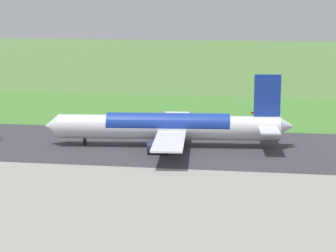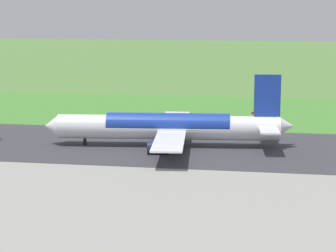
{
  "view_description": "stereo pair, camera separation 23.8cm",
  "coord_description": "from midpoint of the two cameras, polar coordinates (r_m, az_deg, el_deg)",
  "views": [
    {
      "loc": [
        -28.87,
        135.73,
        30.76
      ],
      "look_at": [
        -7.0,
        0.0,
        4.5
      ],
      "focal_mm": 69.38,
      "sensor_mm": 36.0,
      "label": 1
    },
    {
      "loc": [
        -29.11,
        135.69,
        30.76
      ],
      "look_at": [
        -7.0,
        0.0,
        4.5
      ],
      "focal_mm": 69.38,
      "sensor_mm": 36.0,
      "label": 2
    }
  ],
  "objects": [
    {
      "name": "ground_plane",
      "position": [
        142.14,
        -2.84,
        -1.7
      ],
      "size": [
        800.0,
        800.0,
        0.0
      ],
      "primitive_type": "plane",
      "color": "#547F3D"
    },
    {
      "name": "runway_asphalt",
      "position": [
        142.13,
        -2.84,
        -1.69
      ],
      "size": [
        600.0,
        38.21,
        0.06
      ],
      "primitive_type": "cube",
      "color": "#38383D",
      "rests_on": "ground"
    },
    {
      "name": "grass_verge_foreground",
      "position": [
        178.11,
        -0.35,
        0.87
      ],
      "size": [
        600.0,
        80.0,
        0.04
      ],
      "primitive_type": "cube",
      "color": "#478534",
      "rests_on": "ground"
    },
    {
      "name": "airliner_main",
      "position": [
        139.97,
        0.11,
        -0.06
      ],
      "size": [
        54.15,
        44.38,
        15.88
      ],
      "color": "white",
      "rests_on": "ground"
    },
    {
      "name": "no_stopping_sign",
      "position": [
        172.48,
        7.37,
        0.93
      ],
      "size": [
        0.6,
        0.1,
        2.36
      ],
      "color": "slate",
      "rests_on": "ground"
    },
    {
      "name": "traffic_cone_orange",
      "position": [
        176.63,
        5.51,
        0.82
      ],
      "size": [
        0.4,
        0.4,
        0.55
      ],
      "primitive_type": "cone",
      "color": "orange",
      "rests_on": "ground"
    }
  ]
}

